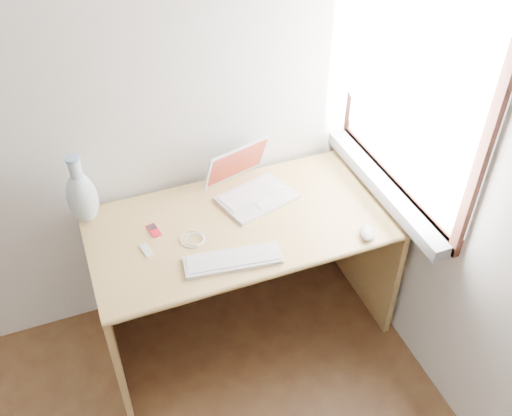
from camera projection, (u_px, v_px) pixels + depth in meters
name	position (u px, v px, depth m)	size (l,w,h in m)	color
window	(406.00, 90.00, 2.31)	(0.11, 0.99, 1.10)	white
desk	(237.00, 242.00, 2.73)	(1.36, 0.68, 0.72)	tan
laptop	(253.00, 185.00, 2.65)	(0.38, 0.36, 0.23)	silver
external_keyboard	(233.00, 260.00, 2.34)	(0.41, 0.17, 0.02)	white
mouse	(367.00, 232.00, 2.45)	(0.06, 0.11, 0.04)	silver
ipod	(154.00, 230.00, 2.48)	(0.05, 0.09, 0.01)	#B00C1E
cable_coil	(192.00, 239.00, 2.44)	(0.11, 0.11, 0.01)	white
remote	(146.00, 250.00, 2.39)	(0.03, 0.08, 0.01)	white
vase	(82.00, 196.00, 2.45)	(0.13, 0.13, 0.34)	silver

